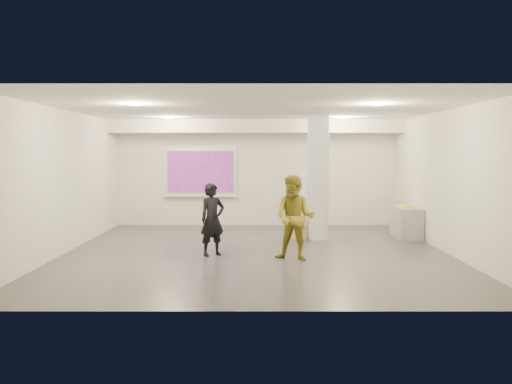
{
  "coord_description": "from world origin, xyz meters",
  "views": [
    {
      "loc": [
        0.0,
        -11.94,
        2.11
      ],
      "look_at": [
        0.0,
        0.4,
        1.25
      ],
      "focal_mm": 40.0,
      "sensor_mm": 36.0,
      "label": 1
    }
  ],
  "objects_px": {
    "column": "(318,178)",
    "man": "(295,218)",
    "woman": "(212,220)",
    "projection_screen": "(201,173)",
    "credenza": "(406,222)"
  },
  "relations": [
    {
      "from": "projection_screen",
      "to": "woman",
      "type": "height_order",
      "value": "projection_screen"
    },
    {
      "from": "column",
      "to": "woman",
      "type": "bearing_deg",
      "value": -137.52
    },
    {
      "from": "credenza",
      "to": "man",
      "type": "height_order",
      "value": "man"
    },
    {
      "from": "credenza",
      "to": "woman",
      "type": "relative_size",
      "value": 0.88
    },
    {
      "from": "column",
      "to": "man",
      "type": "xyz_separation_m",
      "value": [
        -0.74,
        -2.69,
        -0.67
      ]
    },
    {
      "from": "column",
      "to": "woman",
      "type": "height_order",
      "value": "column"
    },
    {
      "from": "woman",
      "to": "man",
      "type": "bearing_deg",
      "value": -49.43
    },
    {
      "from": "column",
      "to": "credenza",
      "type": "height_order",
      "value": "column"
    },
    {
      "from": "credenza",
      "to": "woman",
      "type": "height_order",
      "value": "woman"
    },
    {
      "from": "projection_screen",
      "to": "credenza",
      "type": "distance_m",
      "value": 5.94
    },
    {
      "from": "projection_screen",
      "to": "man",
      "type": "bearing_deg",
      "value": -66.19
    },
    {
      "from": "column",
      "to": "woman",
      "type": "distance_m",
      "value": 3.33
    },
    {
      "from": "projection_screen",
      "to": "column",
      "type": "bearing_deg",
      "value": -40.56
    },
    {
      "from": "projection_screen",
      "to": "credenza",
      "type": "height_order",
      "value": "projection_screen"
    },
    {
      "from": "woman",
      "to": "man",
      "type": "xyz_separation_m",
      "value": [
        1.65,
        -0.5,
        0.09
      ]
    }
  ]
}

